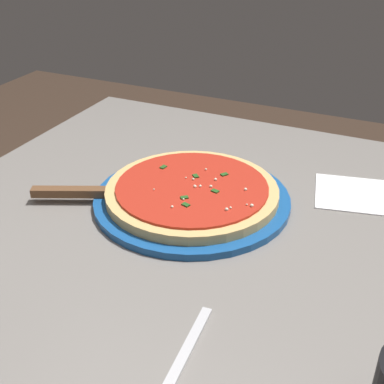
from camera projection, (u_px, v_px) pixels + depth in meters
name	position (u px, v px, depth m)	size (l,w,h in m)	color
restaurant_table	(203.00, 295.00, 0.89)	(0.90, 0.87, 0.75)	black
serving_plate	(192.00, 199.00, 0.87)	(0.32, 0.32, 0.01)	#195199
pizza	(192.00, 191.00, 0.86)	(0.28, 0.28, 0.02)	#DBB26B
pizza_server	(96.00, 193.00, 0.86)	(0.22, 0.13, 0.01)	silver
napkin_folded_right	(360.00, 195.00, 0.89)	(0.15, 0.12, 0.00)	white
fork	(175.00, 373.00, 0.56)	(0.03, 0.19, 0.00)	silver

